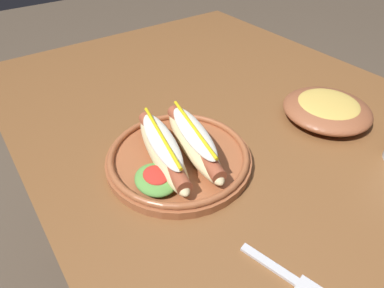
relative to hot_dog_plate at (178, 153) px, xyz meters
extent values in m
cube|color=brown|center=(0.07, 0.19, -0.04)|extent=(1.47, 0.88, 0.04)
cylinder|color=brown|center=(-0.57, -0.16, -0.41)|extent=(0.06, 0.06, 0.70)
cylinder|color=brown|center=(-0.57, 0.54, -0.41)|extent=(0.06, 0.06, 0.70)
cylinder|color=#9E5633|center=(0.00, 0.00, -0.02)|extent=(0.27, 0.27, 0.02)
torus|color=#9E5633|center=(0.00, 0.00, -0.01)|extent=(0.26, 0.26, 0.01)
ellipsoid|color=beige|center=(-0.01, -0.03, 0.01)|extent=(0.23, 0.10, 0.04)
cylinder|color=#9E4C33|center=(-0.01, -0.03, 0.02)|extent=(0.21, 0.07, 0.03)
ellipsoid|color=silver|center=(-0.01, -0.03, 0.04)|extent=(0.18, 0.08, 0.02)
cylinder|color=yellow|center=(-0.01, -0.03, 0.05)|extent=(0.18, 0.05, 0.01)
ellipsoid|color=beige|center=(0.00, 0.03, 0.01)|extent=(0.23, 0.10, 0.04)
cylinder|color=#9E4C33|center=(0.00, 0.03, 0.02)|extent=(0.21, 0.07, 0.03)
ellipsoid|color=silver|center=(0.00, 0.03, 0.04)|extent=(0.18, 0.08, 0.02)
cylinder|color=yellow|center=(0.00, 0.03, 0.05)|extent=(0.18, 0.05, 0.01)
ellipsoid|color=#5B9942|center=(0.04, -0.07, 0.00)|extent=(0.08, 0.07, 0.02)
ellipsoid|color=red|center=(0.04, -0.07, 0.01)|extent=(0.05, 0.04, 0.01)
cube|color=silver|center=(0.24, -0.01, -0.02)|extent=(0.09, 0.03, 0.00)
ellipsoid|color=brown|center=(0.06, 0.35, 0.00)|extent=(0.19, 0.19, 0.04)
ellipsoid|color=gold|center=(0.06, 0.35, 0.01)|extent=(0.13, 0.13, 0.02)
camera|label=1|loc=(0.38, -0.24, 0.39)|focal=30.89mm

